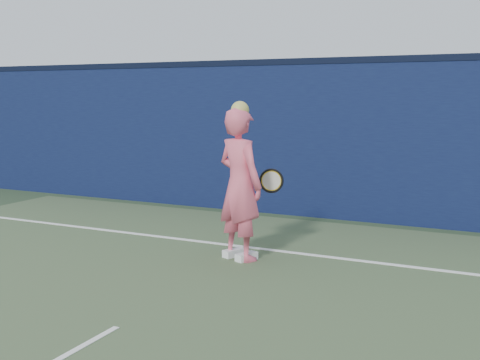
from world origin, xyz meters
The scene contains 4 objects.
backstop_wall centered at (0.00, 6.50, 1.25)m, with size 24.00×0.40×2.50m, color #0D143A.
wall_cap centered at (0.00, 6.50, 2.55)m, with size 24.00×0.42×0.10m, color black.
player centered at (-0.01, 3.48, 0.93)m, with size 0.80×0.67×1.94m.
racket centered at (0.18, 3.93, 0.92)m, with size 0.59×0.13×0.31m.
Camera 1 is at (3.13, -3.01, 2.00)m, focal length 45.00 mm.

